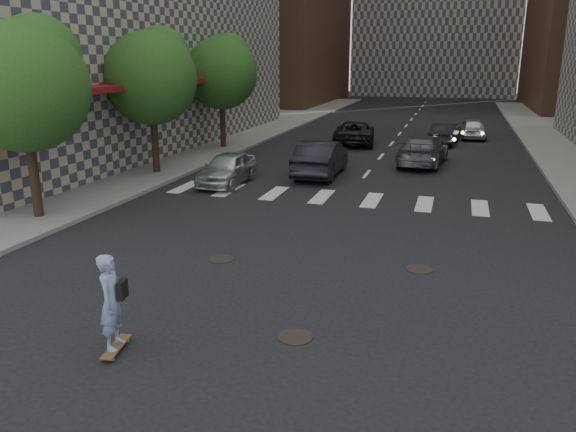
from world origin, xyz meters
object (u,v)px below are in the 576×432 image
(tree_a, at_px, (26,80))
(traffic_car_b, at_px, (423,150))
(traffic_car_e, at_px, (445,134))
(tree_b, at_px, (153,73))
(silver_sedan, at_px, (227,168))
(traffic_car_c, at_px, (354,133))
(skateboarder, at_px, (112,302))
(traffic_car_a, at_px, (321,158))
(tree_c, at_px, (223,70))
(traffic_car_d, at_px, (472,128))

(tree_a, xyz_separation_m, traffic_car_b, (11.82, 14.03, -3.89))
(traffic_car_b, relative_size, traffic_car_e, 1.27)
(tree_a, height_order, traffic_car_b, tree_a)
(tree_b, bearing_deg, silver_sedan, -14.97)
(traffic_car_c, bearing_deg, traffic_car_e, -172.80)
(tree_b, xyz_separation_m, traffic_car_b, (11.82, 6.03, -3.89))
(skateboarder, relative_size, silver_sedan, 0.48)
(tree_a, height_order, traffic_car_c, tree_a)
(skateboarder, bearing_deg, traffic_car_e, 69.85)
(tree_b, relative_size, skateboarder, 3.39)
(traffic_car_a, bearing_deg, tree_c, -40.59)
(tree_b, xyz_separation_m, traffic_car_a, (7.44, 1.86, -3.82))
(traffic_car_c, bearing_deg, traffic_car_b, 119.77)
(traffic_car_e, bearing_deg, silver_sedan, 65.26)
(traffic_car_c, bearing_deg, tree_a, 62.49)
(tree_a, relative_size, traffic_car_b, 1.26)
(tree_a, distance_m, traffic_car_a, 12.93)
(tree_c, bearing_deg, skateboarder, -71.92)
(tree_c, bearing_deg, tree_b, -90.00)
(traffic_car_a, xyz_separation_m, traffic_car_e, (5.26, 11.66, -0.14))
(skateboarder, distance_m, traffic_car_b, 21.59)
(skateboarder, distance_m, traffic_car_c, 27.19)
(silver_sedan, bearing_deg, skateboarder, -76.11)
(silver_sedan, bearing_deg, traffic_car_b, 41.58)
(silver_sedan, bearing_deg, traffic_car_c, 75.72)
(traffic_car_e, bearing_deg, tree_c, 29.72)
(traffic_car_b, bearing_deg, traffic_car_e, -91.28)
(traffic_car_d, distance_m, traffic_car_e, 3.74)
(traffic_car_a, bearing_deg, traffic_car_d, -115.93)
(tree_b, height_order, silver_sedan, tree_b)
(tree_c, xyz_separation_m, traffic_car_d, (14.39, 8.86, -3.95))
(skateboarder, xyz_separation_m, traffic_car_e, (5.14, 28.66, -0.34))
(traffic_car_a, height_order, traffic_car_e, traffic_car_a)
(tree_c, bearing_deg, traffic_car_d, 31.64)
(skateboarder, xyz_separation_m, silver_sedan, (-3.60, 14.08, -0.33))
(tree_a, xyz_separation_m, traffic_car_d, (14.39, 24.86, -3.95))
(tree_a, distance_m, tree_b, 8.00)
(tree_b, xyz_separation_m, traffic_car_d, (14.39, 16.86, -3.95))
(silver_sedan, xyz_separation_m, traffic_car_d, (10.43, 17.92, -0.00))
(tree_b, bearing_deg, traffic_car_a, 14.06)
(tree_a, xyz_separation_m, traffic_car_c, (7.18, 20.05, -3.91))
(skateboarder, height_order, traffic_car_c, skateboarder)
(skateboarder, height_order, traffic_car_a, skateboarder)
(tree_a, bearing_deg, tree_c, 90.00)
(tree_a, distance_m, traffic_car_d, 29.00)
(traffic_car_e, bearing_deg, traffic_car_a, 71.93)
(traffic_car_c, relative_size, traffic_car_e, 1.28)
(traffic_car_c, height_order, traffic_car_e, traffic_car_c)
(skateboarder, bearing_deg, tree_c, 98.10)
(traffic_car_d, xyz_separation_m, traffic_car_e, (-1.69, -3.34, -0.01))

